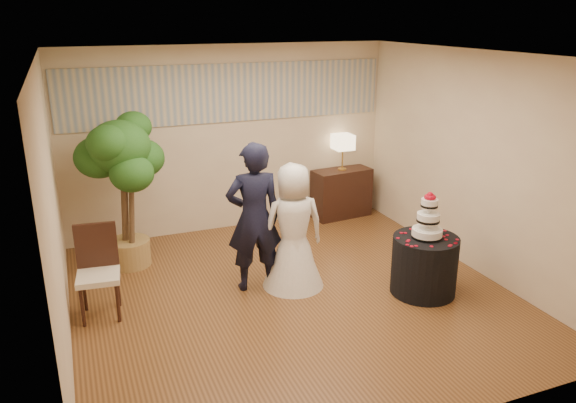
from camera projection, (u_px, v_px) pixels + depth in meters
name	position (u px, v px, depth m)	size (l,w,h in m)	color
floor	(293.00, 295.00, 6.73)	(5.00, 5.00, 0.00)	brown
ceiling	(293.00, 55.00, 5.84)	(5.00, 5.00, 0.00)	white
wall_back	(230.00, 139.00, 8.49)	(5.00, 0.06, 2.80)	beige
wall_front	(423.00, 275.00, 4.09)	(5.00, 0.06, 2.80)	beige
wall_left	(53.00, 211.00, 5.41)	(0.06, 5.00, 2.80)	beige
wall_right	(474.00, 163.00, 7.17)	(0.06, 5.00, 2.80)	beige
mural_border	(229.00, 93.00, 8.25)	(4.90, 0.02, 0.85)	#A3A49A
groom	(254.00, 217.00, 6.64)	(0.67, 0.44, 1.83)	black
bride	(293.00, 226.00, 6.74)	(0.76, 0.76, 1.56)	white
cake_table	(424.00, 265.00, 6.70)	(0.78, 0.78, 0.71)	black
wedding_cake	(428.00, 215.00, 6.50)	(0.36, 0.36, 0.56)	white
console	(341.00, 193.00, 9.25)	(0.96, 0.43, 0.80)	black
table_lamp	(343.00, 152.00, 9.03)	(0.30, 0.30, 0.58)	beige
ficus_tree	(124.00, 191.00, 7.22)	(0.98, 0.98, 2.07)	#24551A
side_chair	(98.00, 274.00, 6.11)	(0.47, 0.49, 1.03)	black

